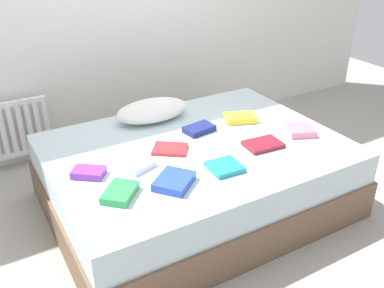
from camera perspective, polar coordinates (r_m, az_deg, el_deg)
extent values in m
plane|color=#9E998E|center=(3.18, 0.45, -8.03)|extent=(8.00, 8.00, 0.00)
cube|color=brown|center=(3.11, 0.46, -5.94)|extent=(2.00, 1.50, 0.28)
cube|color=silver|center=(2.97, 0.48, -1.92)|extent=(1.96, 1.46, 0.22)
cylinder|color=white|center=(3.75, -23.96, 1.50)|extent=(0.04, 0.04, 0.48)
cylinder|color=white|center=(3.75, -22.93, 1.75)|extent=(0.04, 0.04, 0.48)
cylinder|color=white|center=(3.76, -21.92, 1.99)|extent=(0.04, 0.04, 0.48)
cylinder|color=white|center=(3.77, -20.90, 2.23)|extent=(0.04, 0.04, 0.48)
cylinder|color=white|center=(3.77, -19.89, 2.47)|extent=(0.04, 0.04, 0.48)
cylinder|color=white|center=(3.78, -18.88, 2.70)|extent=(0.04, 0.04, 0.48)
cube|color=white|center=(3.67, -23.04, 4.97)|extent=(0.53, 0.04, 0.04)
cube|color=white|center=(3.85, -21.84, -1.09)|extent=(0.53, 0.04, 0.04)
ellipsoid|color=white|center=(3.27, -5.34, 4.50)|extent=(0.57, 0.32, 0.15)
cube|color=#2847B7|center=(2.47, -2.42, -5.01)|extent=(0.30, 0.29, 0.05)
cube|color=yellow|center=(3.28, 6.44, 3.48)|extent=(0.27, 0.23, 0.05)
cube|color=red|center=(2.84, -2.95, -0.67)|extent=(0.28, 0.27, 0.02)
cube|color=white|center=(2.67, -7.45, -2.68)|extent=(0.23, 0.23, 0.04)
cube|color=pink|center=(3.16, 14.27, 1.80)|extent=(0.24, 0.24, 0.05)
cube|color=maroon|center=(2.93, 9.47, -0.05)|extent=(0.26, 0.20, 0.03)
cube|color=green|center=(2.41, -9.61, -6.43)|extent=(0.26, 0.26, 0.05)
cube|color=purple|center=(2.63, -13.68, -3.73)|extent=(0.23, 0.21, 0.04)
cube|color=navy|center=(3.09, 0.96, 2.03)|extent=(0.23, 0.17, 0.04)
cube|color=teal|center=(2.63, 4.42, -3.08)|extent=(0.20, 0.20, 0.03)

